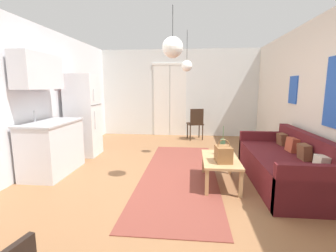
% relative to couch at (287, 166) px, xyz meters
% --- Properties ---
extents(ground_plane, '(5.35, 8.32, 0.10)m').
position_rel_couch_xyz_m(ground_plane, '(-1.91, -0.21, -0.33)').
color(ground_plane, '#8E603D').
extents(wall_back, '(4.95, 0.13, 2.63)m').
position_rel_couch_xyz_m(wall_back, '(-1.92, 3.70, 1.03)').
color(wall_back, silver).
rests_on(wall_back, ground_plane).
extents(wall_left, '(0.12, 7.92, 2.63)m').
position_rel_couch_xyz_m(wall_left, '(-4.34, -0.21, 1.04)').
color(wall_left, silver).
rests_on(wall_left, ground_plane).
extents(area_rug, '(1.26, 3.69, 0.01)m').
position_rel_couch_xyz_m(area_rug, '(-1.70, 0.23, -0.27)').
color(area_rug, brown).
rests_on(area_rug, ground_plane).
extents(couch, '(0.91, 2.15, 0.80)m').
position_rel_couch_xyz_m(couch, '(0.00, 0.00, 0.00)').
color(couch, '#5B191E').
rests_on(couch, ground_plane).
extents(coffee_table, '(0.54, 0.99, 0.42)m').
position_rel_couch_xyz_m(coffee_table, '(-1.05, -0.13, 0.09)').
color(coffee_table, tan).
rests_on(coffee_table, ground_plane).
extents(bamboo_vase, '(0.08, 0.08, 0.48)m').
position_rel_couch_xyz_m(bamboo_vase, '(-1.00, 0.06, 0.27)').
color(bamboo_vase, '#47704C').
rests_on(bamboo_vase, coffee_table).
extents(handbag, '(0.25, 0.30, 0.34)m').
position_rel_couch_xyz_m(handbag, '(-1.03, -0.32, 0.26)').
color(handbag, brown).
rests_on(handbag, coffee_table).
extents(refrigerator, '(0.64, 0.59, 1.78)m').
position_rel_couch_xyz_m(refrigerator, '(-3.88, 1.24, 0.61)').
color(refrigerator, white).
rests_on(refrigerator, ground_plane).
extents(kitchen_counter, '(0.64, 1.15, 2.07)m').
position_rel_couch_xyz_m(kitchen_counter, '(-3.96, 0.08, 0.49)').
color(kitchen_counter, silver).
rests_on(kitchen_counter, ground_plane).
extents(accent_chair, '(0.51, 0.49, 0.90)m').
position_rel_couch_xyz_m(accent_chair, '(-1.38, 3.05, 0.23)').
color(accent_chair, black).
rests_on(accent_chair, ground_plane).
extents(pendant_lamp_near, '(0.30, 0.30, 0.71)m').
position_rel_couch_xyz_m(pendant_lamp_near, '(-1.79, -0.28, 1.79)').
color(pendant_lamp_near, black).
extents(pendant_lamp_far, '(0.22, 0.22, 0.81)m').
position_rel_couch_xyz_m(pendant_lamp_far, '(-1.62, 1.25, 1.66)').
color(pendant_lamp_far, black).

